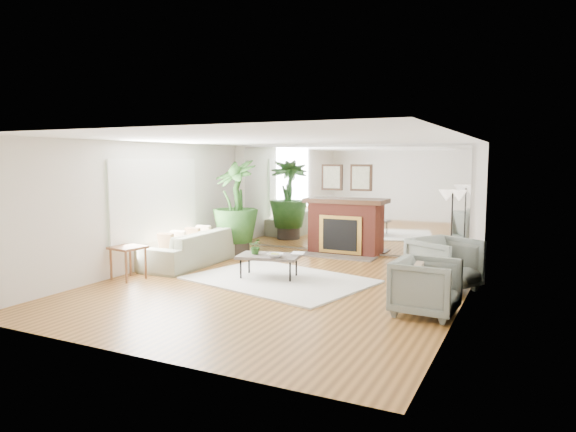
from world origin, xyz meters
The scene contains 18 objects.
ground centered at (0.00, 0.00, 0.00)m, with size 7.00×7.00×0.00m, color brown.
wall_left centered at (-2.99, 0.00, 1.25)m, with size 0.02×7.00×2.50m, color silver.
wall_right centered at (2.99, 0.00, 1.25)m, with size 0.02×7.00×2.50m, color silver.
wall_back centered at (0.00, 3.49, 1.25)m, with size 6.00×0.02×2.50m, color silver.
mirror_panel centered at (0.00, 3.47, 1.25)m, with size 5.40×0.04×2.40m, color silver.
window_panel centered at (-2.96, 0.40, 1.35)m, with size 0.04×2.40×1.50m, color #B2E09E.
fireplace centered at (0.00, 3.26, 0.66)m, with size 1.85×0.83×2.05m.
area_rug centered at (-0.15, 0.36, 0.02)m, with size 3.05×2.18×0.03m, color silver.
coffee_table centered at (-0.39, 0.41, 0.40)m, with size 1.20×0.84×0.44m.
sofa centered at (-2.43, 0.84, 0.35)m, with size 2.39×0.93×0.70m, color gray.
armchair_back centered at (2.60, 0.99, 0.44)m, with size 0.93×0.96×0.87m, color slate.
armchair_front centered at (2.60, -0.55, 0.40)m, with size 0.84×0.87×0.79m, color slate.
side_table centered at (-2.65, -0.75, 0.51)m, with size 0.60×0.60×0.60m.
potted_ficus centered at (-2.14, 2.09, 1.15)m, with size 1.30×1.30×2.15m.
floor_lamp centered at (2.49, 2.45, 1.35)m, with size 0.52×0.29×1.58m.
tabletop_plant centered at (-0.64, 0.37, 0.59)m, with size 0.26×0.23×0.29m, color #305B21.
fruit_bowl centered at (-0.19, 0.27, 0.48)m, with size 0.29×0.29×0.07m, color brown.
book centered at (-0.07, 0.69, 0.45)m, with size 0.23×0.31×0.02m, color brown.
Camera 1 is at (3.93, -7.67, 2.17)m, focal length 32.00 mm.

